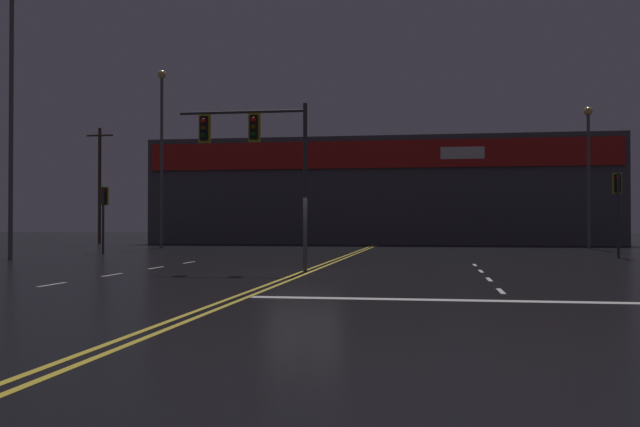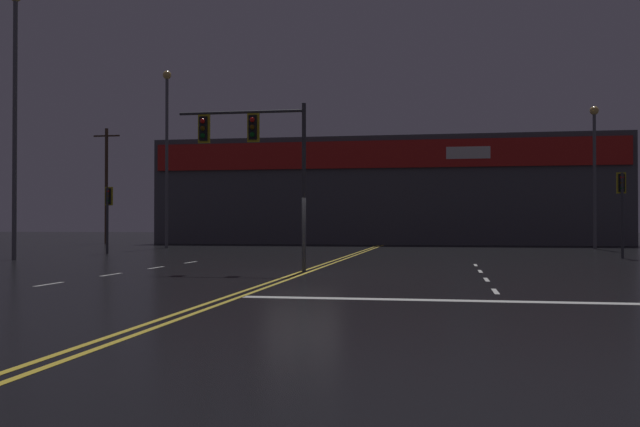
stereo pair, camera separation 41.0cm
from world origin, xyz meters
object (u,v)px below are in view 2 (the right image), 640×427
Objects in this scene: streetlight_near_right at (594,157)px; streetlight_far_left at (15,93)px; traffic_signal_median at (253,144)px; streetlight_near_left at (167,138)px; traffic_signal_corner_northwest at (108,205)px; traffic_signal_corner_northeast at (622,195)px.

streetlight_far_left is (-28.38, -18.48, 1.66)m from streetlight_near_right.
streetlight_near_right is 33.91m from streetlight_far_left.
traffic_signal_median is 24.00m from streetlight_near_left.
traffic_signal_corner_northwest is 0.89× the size of traffic_signal_corner_northeast.
traffic_signal_median is at bearing -123.66° from streetlight_near_right.
traffic_signal_median is at bearing -46.82° from traffic_signal_corner_northwest.
streetlight_near_left reaches higher than traffic_signal_corner_northeast.
streetlight_far_left is (-0.93, -15.44, 0.24)m from streetlight_near_left.
streetlight_far_left reaches higher than traffic_signal_median.
traffic_signal_median is 18.70m from traffic_signal_corner_northeast.
streetlight_far_left reaches higher than streetlight_near_right.
streetlight_far_left reaches higher than streetlight_near_left.
streetlight_near_left reaches higher than streetlight_near_right.
traffic_signal_median is at bearing -61.00° from streetlight_near_left.
streetlight_near_right is (1.25, 12.34, 2.88)m from traffic_signal_corner_northeast.
streetlight_far_left reaches higher than traffic_signal_corner_northeast.
streetlight_near_left is 15.47m from streetlight_far_left.
streetlight_near_right is (27.17, 11.86, 3.20)m from traffic_signal_corner_northwest.
traffic_signal_corner_northwest is 0.31× the size of streetlight_near_left.
streetlight_near_right is at bearing 56.34° from traffic_signal_median.
streetlight_near_right is 0.75× the size of streetlight_far_left.
streetlight_near_right is at bearing 6.31° from streetlight_near_left.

